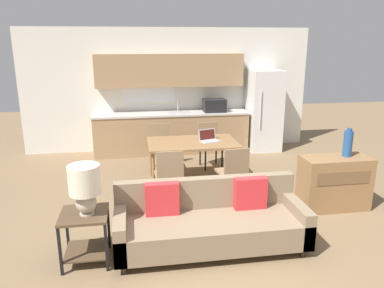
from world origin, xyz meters
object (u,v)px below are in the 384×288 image
at_px(dining_chair_far_right, 210,142).
at_px(side_table, 85,229).
at_px(dining_chair_far_left, 160,144).
at_px(dining_chair_near_right, 233,170).
at_px(refrigerator, 264,110).
at_px(dining_chair_near_left, 169,173).
at_px(laptop, 209,138).
at_px(dining_table, 192,145).
at_px(credenza, 334,183).
at_px(vase, 348,143).
at_px(couch, 210,221).
at_px(table_lamp, 85,185).

bearing_deg(dining_chair_far_right, side_table, -131.15).
xyz_separation_m(dining_chair_far_left, dining_chair_near_right, (0.99, -1.70, 0.00)).
xyz_separation_m(refrigerator, dining_chair_near_left, (-2.42, -2.65, -0.41)).
bearing_deg(refrigerator, laptop, -132.14).
height_order(dining_table, credenza, credenza).
xyz_separation_m(dining_table, laptop, (0.29, 0.01, 0.11)).
height_order(dining_chair_far_right, laptop, laptop).
height_order(refrigerator, vase, refrigerator).
height_order(credenza, vase, vase).
bearing_deg(dining_table, credenza, -35.73).
bearing_deg(laptop, dining_chair_near_left, -149.79).
relative_size(dining_table, vase, 3.65).
height_order(dining_chair_near_left, laptop, laptop).
bearing_deg(vase, dining_chair_far_left, 139.55).
distance_m(refrigerator, side_table, 5.38).
distance_m(refrigerator, laptop, 2.44).
distance_m(vase, dining_chair_near_right, 1.72).
bearing_deg(dining_chair_near_left, couch, 104.00).
xyz_separation_m(couch, dining_chair_far_left, (-0.35, 2.98, 0.16)).
xyz_separation_m(couch, credenza, (2.04, 0.77, 0.07)).
height_order(table_lamp, dining_chair_near_right, table_lamp).
bearing_deg(couch, dining_chair_far_left, 96.73).
height_order(vase, dining_chair_far_left, vase).
relative_size(dining_table, couch, 0.68).
bearing_deg(dining_chair_near_left, dining_chair_near_right, 177.37).
distance_m(side_table, dining_chair_near_right, 2.50).
xyz_separation_m(table_lamp, dining_chair_far_left, (1.05, 3.10, -0.44)).
height_order(side_table, dining_chair_near_left, dining_chair_near_left).
xyz_separation_m(dining_chair_far_left, dining_chair_far_right, (0.98, -0.03, 0.00)).
relative_size(vase, dining_chair_far_left, 0.48).
distance_m(couch, dining_chair_far_left, 3.01).
distance_m(dining_table, laptop, 0.31).
bearing_deg(vase, dining_chair_near_right, 162.90).
xyz_separation_m(side_table, dining_chair_near_left, (1.09, 1.40, 0.09)).
distance_m(credenza, dining_chair_near_right, 1.50).
relative_size(vase, dining_chair_near_left, 0.48).
distance_m(couch, laptop, 2.24).
bearing_deg(table_lamp, credenza, 14.43).
relative_size(refrigerator, dining_table, 1.17).
xyz_separation_m(side_table, table_lamp, (0.04, -0.02, 0.53)).
height_order(vase, dining_chair_far_right, vase).
xyz_separation_m(dining_table, dining_chair_far_left, (-0.49, 0.84, -0.19)).
distance_m(refrigerator, dining_table, 2.66).
bearing_deg(side_table, couch, 3.71).
xyz_separation_m(couch, dining_chair_near_right, (0.64, 1.28, 0.16)).
bearing_deg(dining_chair_far_left, couch, -85.12).
relative_size(vase, dining_chair_near_right, 0.48).
height_order(dining_table, laptop, laptop).
xyz_separation_m(dining_table, couch, (-0.14, -2.14, -0.36)).
bearing_deg(dining_chair_far_left, side_table, -111.35).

